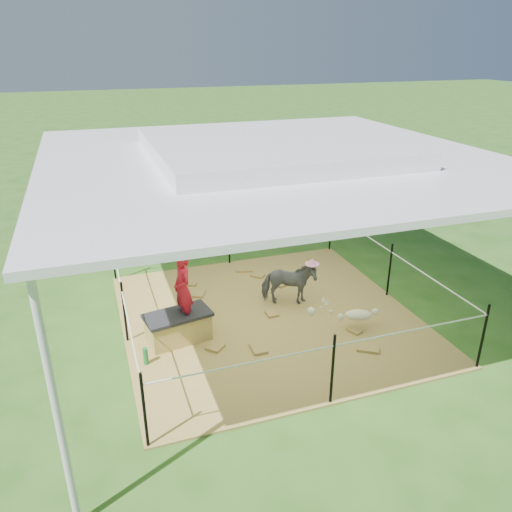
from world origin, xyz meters
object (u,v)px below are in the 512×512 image
object	(u,v)px
trash_barrel	(341,182)
green_bottle	(146,356)
straw_bale	(179,328)
foal	(359,313)
distant_person	(232,170)
woman	(182,283)
picnic_table_far	(322,159)
pony	(289,284)
picnic_table_near	(243,168)

from	to	relation	value
trash_barrel	green_bottle	bearing A→B (deg)	-134.93
straw_bale	foal	size ratio (longest dim) A/B	0.90
distant_person	woman	bearing A→B (deg)	59.15
woman	picnic_table_far	xyz separation A→B (m)	(6.83, 9.44, -0.64)
green_bottle	trash_barrel	bearing A→B (deg)	45.07
pony	trash_barrel	distance (m)	6.69
green_bottle	picnic_table_near	world-z (taller)	picnic_table_near
straw_bale	woman	xyz separation A→B (m)	(0.10, 0.00, 0.75)
straw_bale	picnic_table_near	bearing A→B (deg)	66.62
trash_barrel	picnic_table_near	distance (m)	3.52
straw_bale	foal	bearing A→B (deg)	-12.40
woman	pony	world-z (taller)	woman
straw_bale	picnic_table_far	distance (m)	11.71
woman	picnic_table_near	size ratio (longest dim) A/B	0.56
green_bottle	pony	xyz separation A→B (m)	(2.53, 0.96, 0.26)
straw_bale	distant_person	world-z (taller)	distant_person
pony	picnic_table_far	world-z (taller)	pony
woman	trash_barrel	bearing A→B (deg)	125.50
pony	trash_barrel	xyz separation A→B (m)	(3.87, 5.46, 0.06)
green_bottle	picnic_table_near	xyz separation A→B (m)	(4.37, 9.29, 0.25)
foal	picnic_table_far	size ratio (longest dim) A/B	0.62
woman	green_bottle	size ratio (longest dim) A/B	4.32
foal	pony	bearing A→B (deg)	143.45
woman	foal	xyz separation A→B (m)	(2.59, -0.59, -0.67)
pony	straw_bale	bearing A→B (deg)	123.73
pony	distant_person	bearing A→B (deg)	9.94
green_bottle	trash_barrel	distance (m)	9.07
straw_bale	trash_barrel	world-z (taller)	trash_barrel
green_bottle	foal	size ratio (longest dim) A/B	0.25
straw_bale	distant_person	xyz separation A→B (m)	(3.22, 8.10, 0.31)
pony	picnic_table_near	xyz separation A→B (m)	(1.84, 8.33, -0.01)
green_bottle	trash_barrel	xyz separation A→B (m)	(6.40, 6.42, 0.32)
straw_bale	trash_barrel	distance (m)	8.36
picnic_table_near	picnic_table_far	bearing A→B (deg)	-20.79
pony	picnic_table_far	xyz separation A→B (m)	(4.95, 8.92, -0.08)
woman	distant_person	distance (m)	8.69
straw_bale	distant_person	size ratio (longest dim) A/B	0.83
picnic_table_near	pony	bearing A→B (deg)	-134.06
trash_barrel	picnic_table_far	distance (m)	3.63
picnic_table_far	pony	bearing A→B (deg)	-95.49
picnic_table_far	distant_person	distance (m)	3.95
straw_bale	picnic_table_near	xyz separation A→B (m)	(3.82, 8.84, 0.17)
foal	picnic_table_near	size ratio (longest dim) A/B	0.53
pony	trash_barrel	size ratio (longest dim) A/B	0.96
picnic_table_far	distant_person	xyz separation A→B (m)	(-3.71, -1.34, 0.21)
woman	picnic_table_far	world-z (taller)	woman
picnic_table_near	foal	bearing A→B (deg)	-128.41
woman	foal	world-z (taller)	woman
foal	distant_person	distance (m)	8.71
straw_bale	pony	world-z (taller)	pony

